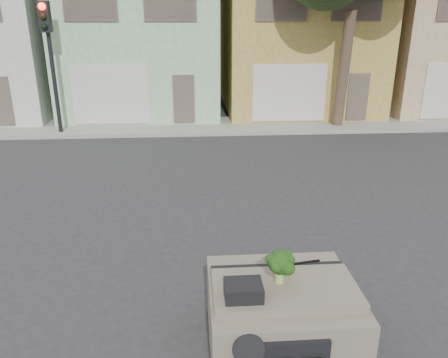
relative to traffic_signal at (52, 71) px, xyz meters
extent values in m
plane|color=#303033|center=(6.50, -9.50, -2.55)|extent=(120.00, 120.00, 0.00)
cube|color=gray|center=(6.50, 1.00, -2.47)|extent=(40.00, 3.00, 0.15)
cube|color=#9CCD9A|center=(3.00, 5.00, 1.23)|extent=(7.20, 8.20, 7.55)
cube|color=tan|center=(10.50, 5.00, 1.23)|extent=(7.20, 8.20, 7.55)
cube|color=tan|center=(18.00, 5.00, 1.23)|extent=(7.20, 8.20, 7.55)
cube|color=black|center=(0.00, 0.00, 0.00)|extent=(0.40, 0.40, 5.10)
cube|color=#263A1A|center=(11.50, 0.30, 1.70)|extent=(4.40, 4.00, 8.50)
cube|color=#736959|center=(6.50, -12.50, -1.99)|extent=(2.00, 1.80, 1.12)
cube|color=black|center=(5.92, -12.85, -1.33)|extent=(0.48, 0.38, 0.20)
cube|color=black|center=(6.78, -12.12, -1.42)|extent=(0.69, 0.15, 0.02)
cube|color=#18350E|center=(6.43, -12.56, -1.19)|extent=(0.45, 0.45, 0.47)
camera|label=1|loc=(5.34, -17.49, 1.89)|focal=35.00mm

